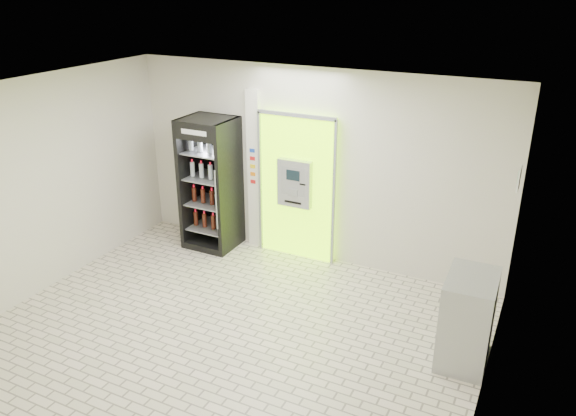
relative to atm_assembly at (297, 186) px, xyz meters
The scene contains 7 objects.
ground 2.69m from the atm_assembly, 85.26° to the right, with size 6.00×6.00×0.00m, color beige.
room_shell 2.51m from the atm_assembly, 85.26° to the right, with size 6.00×6.00×6.00m.
atm_assembly is the anchor object (origin of this frame).
pillar 0.79m from the atm_assembly, behind, with size 0.22×0.11×2.60m.
beverage_cooler 1.45m from the atm_assembly, 169.02° to the right, with size 0.81×0.77×2.16m.
steel_cabinet 3.38m from the atm_assembly, 28.55° to the right, with size 0.57×0.83×1.09m.
exit_sign 3.48m from the atm_assembly, 17.65° to the right, with size 0.02×0.22×0.26m.
Camera 1 is at (3.29, -4.97, 4.19)m, focal length 35.00 mm.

